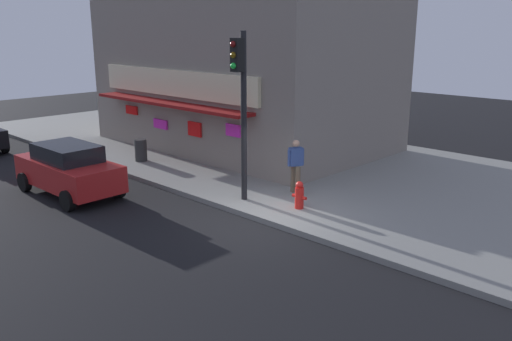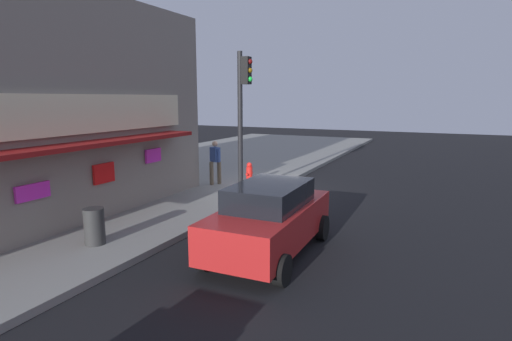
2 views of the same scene
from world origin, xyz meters
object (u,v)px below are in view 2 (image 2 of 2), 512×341
object	(u,v)px
parked_car_red	(270,218)
traffic_light	(243,103)
pedestrian	(215,161)
trash_can	(94,226)
fire_hydrant	(249,172)

from	to	relation	value
parked_car_red	traffic_light	bearing A→B (deg)	33.33
parked_car_red	pedestrian	bearing A→B (deg)	40.78
trash_can	fire_hydrant	bearing A→B (deg)	-0.41
traffic_light	fire_hydrant	distance (m)	3.42
fire_hydrant	pedestrian	distance (m)	1.55
trash_can	parked_car_red	bearing A→B (deg)	-67.36
pedestrian	parked_car_red	xyz separation A→B (m)	(-5.58, -4.82, -0.27)
traffic_light	pedestrian	xyz separation A→B (m)	(0.77, 1.65, -2.28)
trash_can	traffic_light	bearing A→B (deg)	-6.06
fire_hydrant	trash_can	bearing A→B (deg)	179.59
parked_car_red	fire_hydrant	bearing A→B (deg)	29.89
fire_hydrant	parked_car_red	xyz separation A→B (m)	(-6.59, -3.79, 0.30)
parked_car_red	trash_can	bearing A→B (deg)	112.64
fire_hydrant	parked_car_red	world-z (taller)	parked_car_red
fire_hydrant	trash_can	size ratio (longest dim) A/B	0.94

